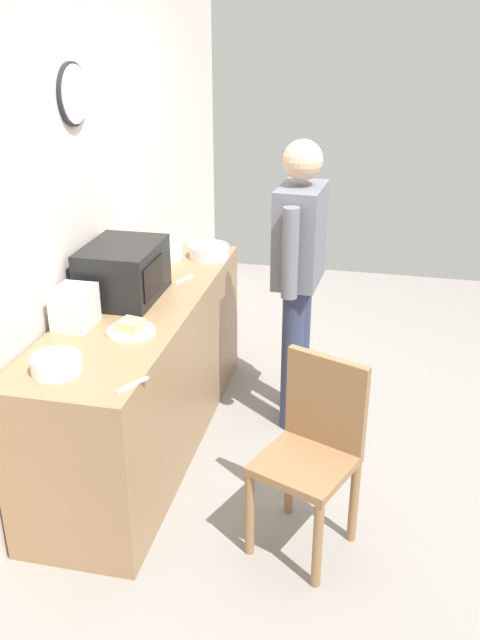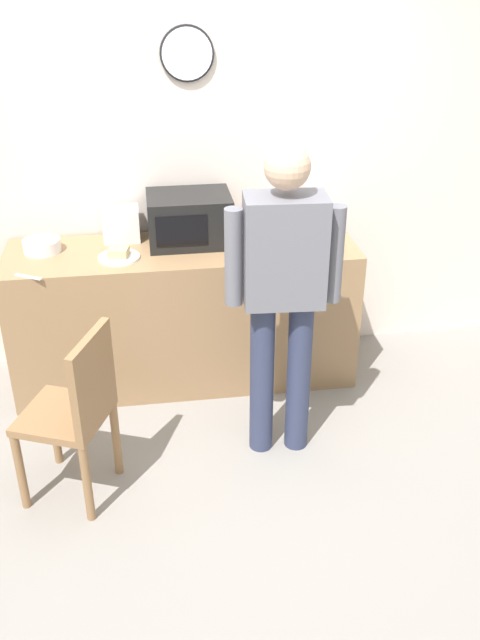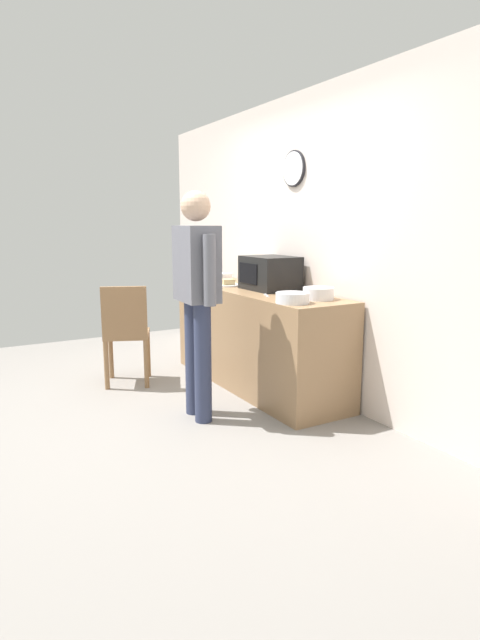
{
  "view_description": "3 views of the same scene",
  "coord_description": "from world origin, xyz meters",
  "px_view_note": "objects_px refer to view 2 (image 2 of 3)",
  "views": [
    {
      "loc": [
        -3.46,
        -0.06,
        2.34
      ],
      "look_at": [
        0.1,
        0.73,
        0.7
      ],
      "focal_mm": 38.59,
      "sensor_mm": 36.0,
      "label": 1
    },
    {
      "loc": [
        -0.43,
        -2.66,
        2.52
      ],
      "look_at": [
        0.06,
        0.73,
        0.65
      ],
      "focal_mm": 38.96,
      "sensor_mm": 36.0,
      "label": 2
    },
    {
      "loc": [
        3.72,
        -1.2,
        1.5
      ],
      "look_at": [
        0.08,
        0.87,
        0.7
      ],
      "focal_mm": 28.94,
      "sensor_mm": 36.0,
      "label": 3
    }
  ],
  "objects_px": {
    "sandwich_plate": "(119,255)",
    "mixing_bowl": "(320,246)",
    "salad_bowl": "(301,228)",
    "fork_utensil": "(28,277)",
    "person_standing": "(283,284)",
    "wooden_chair": "(77,409)",
    "cereal_bowl": "(42,246)",
    "spoon_utensil": "(249,254)",
    "microwave": "(189,219)",
    "toaster": "(121,224)"
  },
  "relations": [
    {
      "from": "microwave",
      "to": "fork_utensil",
      "type": "relative_size",
      "value": 2.94
    },
    {
      "from": "spoon_utensil",
      "to": "person_standing",
      "type": "height_order",
      "value": "person_standing"
    },
    {
      "from": "salad_bowl",
      "to": "fork_utensil",
      "type": "xyz_separation_m",
      "value": [
        -1.62,
        -0.39,
        -0.04
      ]
    },
    {
      "from": "salad_bowl",
      "to": "spoon_utensil",
      "type": "relative_size",
      "value": 1.44
    },
    {
      "from": "cereal_bowl",
      "to": "person_standing",
      "type": "distance_m",
      "value": 1.56
    },
    {
      "from": "cereal_bowl",
      "to": "mixing_bowl",
      "type": "relative_size",
      "value": 0.86
    },
    {
      "from": "sandwich_plate",
      "to": "salad_bowl",
      "type": "relative_size",
      "value": 0.98
    },
    {
      "from": "microwave",
      "to": "mixing_bowl",
      "type": "height_order",
      "value": "microwave"
    },
    {
      "from": "person_standing",
      "to": "mixing_bowl",
      "type": "bearing_deg",
      "value": 60.68
    },
    {
      "from": "mixing_bowl",
      "to": "toaster",
      "type": "bearing_deg",
      "value": 161.69
    },
    {
      "from": "fork_utensil",
      "to": "wooden_chair",
      "type": "distance_m",
      "value": 0.88
    },
    {
      "from": "sandwich_plate",
      "to": "mixing_bowl",
      "type": "distance_m",
      "value": 1.18
    },
    {
      "from": "toaster",
      "to": "fork_utensil",
      "type": "relative_size",
      "value": 1.29
    },
    {
      "from": "toaster",
      "to": "cereal_bowl",
      "type": "bearing_deg",
      "value": -165.09
    },
    {
      "from": "sandwich_plate",
      "to": "person_standing",
      "type": "height_order",
      "value": "person_standing"
    },
    {
      "from": "fork_utensil",
      "to": "spoon_utensil",
      "type": "xyz_separation_m",
      "value": [
        1.25,
        0.15,
        0.0
      ]
    },
    {
      "from": "microwave",
      "to": "toaster",
      "type": "bearing_deg",
      "value": 166.19
    },
    {
      "from": "toaster",
      "to": "spoon_utensil",
      "type": "distance_m",
      "value": 0.82
    },
    {
      "from": "mixing_bowl",
      "to": "toaster",
      "type": "distance_m",
      "value": 1.22
    },
    {
      "from": "mixing_bowl",
      "to": "fork_utensil",
      "type": "height_order",
      "value": "mixing_bowl"
    },
    {
      "from": "spoon_utensil",
      "to": "wooden_chair",
      "type": "height_order",
      "value": "wooden_chair"
    },
    {
      "from": "spoon_utensil",
      "to": "person_standing",
      "type": "bearing_deg",
      "value": -83.9
    },
    {
      "from": "mixing_bowl",
      "to": "wooden_chair",
      "type": "distance_m",
      "value": 1.7
    },
    {
      "from": "cereal_bowl",
      "to": "spoon_utensil",
      "type": "distance_m",
      "value": 1.23
    },
    {
      "from": "mixing_bowl",
      "to": "wooden_chair",
      "type": "height_order",
      "value": "mixing_bowl"
    },
    {
      "from": "person_standing",
      "to": "wooden_chair",
      "type": "relative_size",
      "value": 1.83
    },
    {
      "from": "salad_bowl",
      "to": "wooden_chair",
      "type": "distance_m",
      "value": 1.82
    },
    {
      "from": "cereal_bowl",
      "to": "toaster",
      "type": "height_order",
      "value": "toaster"
    },
    {
      "from": "mixing_bowl",
      "to": "person_standing",
      "type": "xyz_separation_m",
      "value": [
        -0.35,
        -0.62,
        0.08
      ]
    },
    {
      "from": "mixing_bowl",
      "to": "person_standing",
      "type": "bearing_deg",
      "value": -119.32
    },
    {
      "from": "wooden_chair",
      "to": "spoon_utensil",
      "type": "bearing_deg",
      "value": 42.21
    },
    {
      "from": "microwave",
      "to": "cereal_bowl",
      "type": "distance_m",
      "value": 0.89
    },
    {
      "from": "salad_bowl",
      "to": "toaster",
      "type": "distance_m",
      "value": 1.11
    },
    {
      "from": "cereal_bowl",
      "to": "person_standing",
      "type": "relative_size",
      "value": 0.13
    },
    {
      "from": "mixing_bowl",
      "to": "wooden_chair",
      "type": "relative_size",
      "value": 0.27
    },
    {
      "from": "salad_bowl",
      "to": "toaster",
      "type": "xyz_separation_m",
      "value": [
        -1.11,
        0.1,
        0.05
      ]
    },
    {
      "from": "cereal_bowl",
      "to": "fork_utensil",
      "type": "relative_size",
      "value": 1.29
    },
    {
      "from": "sandwich_plate",
      "to": "person_standing",
      "type": "xyz_separation_m",
      "value": [
        0.83,
        -0.71,
        0.09
      ]
    },
    {
      "from": "salad_bowl",
      "to": "mixing_bowl",
      "type": "bearing_deg",
      "value": -79.25
    },
    {
      "from": "cereal_bowl",
      "to": "person_standing",
      "type": "bearing_deg",
      "value": -34.61
    },
    {
      "from": "person_standing",
      "to": "wooden_chair",
      "type": "distance_m",
      "value": 1.19
    },
    {
      "from": "sandwich_plate",
      "to": "fork_utensil",
      "type": "height_order",
      "value": "sandwich_plate"
    },
    {
      "from": "mixing_bowl",
      "to": "toaster",
      "type": "height_order",
      "value": "toaster"
    },
    {
      "from": "mixing_bowl",
      "to": "wooden_chair",
      "type": "bearing_deg",
      "value": -148.73
    },
    {
      "from": "mixing_bowl",
      "to": "fork_utensil",
      "type": "relative_size",
      "value": 1.5
    },
    {
      "from": "toaster",
      "to": "microwave",
      "type": "bearing_deg",
      "value": -13.81
    },
    {
      "from": "sandwich_plate",
      "to": "spoon_utensil",
      "type": "xyz_separation_m",
      "value": [
        0.76,
        -0.05,
        -0.02
      ]
    },
    {
      "from": "sandwich_plate",
      "to": "toaster",
      "type": "relative_size",
      "value": 1.09
    },
    {
      "from": "microwave",
      "to": "person_standing",
      "type": "bearing_deg",
      "value": -66.33
    },
    {
      "from": "sandwich_plate",
      "to": "fork_utensil",
      "type": "relative_size",
      "value": 1.42
    }
  ]
}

